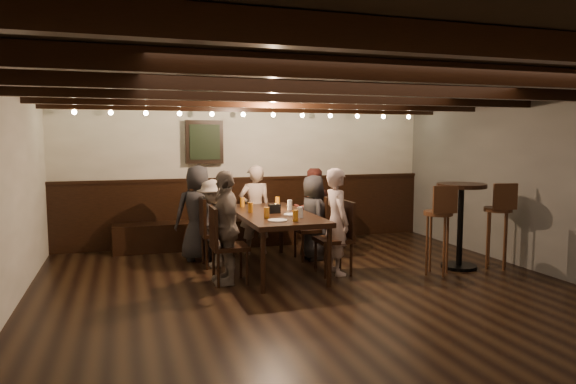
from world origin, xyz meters
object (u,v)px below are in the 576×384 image
object	(u,v)px
bar_stool_left	(438,241)
bar_stool_right	(497,236)
person_bench_centre	(255,210)
person_right_far	(337,221)
dining_table	(273,217)
person_bench_right	(312,210)
chair_right_near	(311,240)
person_bench_left	(199,213)
high_top_table	(461,213)
person_right_near	(313,217)
chair_left_far	(228,260)
person_left_far	(226,227)
chair_right_far	(335,252)
chair_left_near	(216,245)
person_left_near	(214,223)

from	to	relation	value
bar_stool_left	bar_stool_right	distance (m)	1.00
person_bench_centre	person_right_far	size ratio (longest dim) A/B	0.98
bar_stool_right	person_right_far	bearing A→B (deg)	-178.09
dining_table	person_bench_right	world-z (taller)	person_bench_right
chair_right_near	person_bench_left	xyz separation A→B (m)	(-1.62, 0.45, 0.42)
person_bench_centre	high_top_table	bearing A→B (deg)	145.29
person_right_near	bar_stool_right	distance (m)	2.61
person_bench_left	person_bench_centre	size ratio (longest dim) A/B	1.02
chair_left_far	person_left_far	size ratio (longest dim) A/B	0.68
chair_right_far	person_right_far	distance (m)	0.41
person_right_far	dining_table	bearing A→B (deg)	59.04
dining_table	bar_stool_left	size ratio (longest dim) A/B	1.77
high_top_table	person_right_far	bearing A→B (deg)	172.10
person_bench_right	person_right_far	distance (m)	1.36
person_right_far	person_right_near	bearing A→B (deg)	-0.00
chair_right_far	bar_stool_left	xyz separation A→B (m)	(1.29, -0.45, 0.15)
bar_stool_right	chair_left_near	bearing A→B (deg)	172.68
dining_table	high_top_table	distance (m)	2.60
person_bench_right	bar_stool_right	bearing A→B (deg)	140.42
bar_stool_left	chair_right_far	bearing A→B (deg)	167.70
person_left_near	person_bench_right	bearing A→B (deg)	105.26
dining_table	chair_right_far	size ratio (longest dim) A/B	2.18
chair_right_far	person_right_near	xyz separation A→B (m)	(0.03, 0.90, 0.33)
chair_left_far	bar_stool_right	distance (m)	3.75
dining_table	chair_left_far	size ratio (longest dim) A/B	2.21
high_top_table	bar_stool_right	world-z (taller)	bar_stool_right
person_left_far	person_right_far	distance (m)	1.50
person_bench_left	bar_stool_right	bearing A→B (deg)	155.95
dining_table	chair_left_near	xyz separation A→B (m)	(-0.72, 0.45, -0.43)
chair_left_far	chair_right_near	xyz separation A→B (m)	(1.44, 0.90, -0.00)
person_right_far	person_left_near	bearing A→B (deg)	59.04
bar_stool_left	person_bench_right	bearing A→B (deg)	128.54
high_top_table	bar_stool_left	distance (m)	0.64
dining_table	chair_left_near	world-z (taller)	chair_left_near
chair_right_near	high_top_table	distance (m)	2.18
chair_right_near	bar_stool_left	world-z (taller)	bar_stool_left
bar_stool_right	person_left_near	bearing A→B (deg)	172.82
dining_table	chair_right_near	distance (m)	0.96
chair_right_far	high_top_table	xyz separation A→B (m)	(1.79, -0.24, 0.48)
person_bench_left	person_right_near	world-z (taller)	person_bench_left
bar_stool_left	bar_stool_right	xyz separation A→B (m)	(1.00, 0.05, 0.00)
person_bench_centre	person_right_far	world-z (taller)	person_right_far
chair_right_far	person_left_near	bearing A→B (deg)	58.53
chair_left_far	high_top_table	distance (m)	3.28
chair_left_near	person_right_far	bearing A→B (deg)	58.54
chair_left_far	dining_table	bearing A→B (deg)	121.99
person_bench_centre	person_left_far	xyz separation A→B (m)	(-0.75, -1.50, 0.01)
person_bench_centre	person_left_near	distance (m)	0.96
person_right_near	person_right_far	distance (m)	0.90
high_top_table	bar_stool_left	bearing A→B (deg)	-157.57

